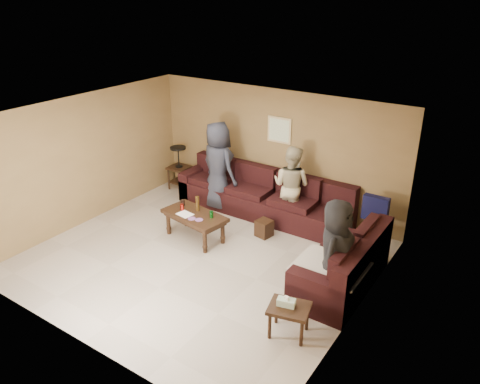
% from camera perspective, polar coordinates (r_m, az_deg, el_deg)
% --- Properties ---
extents(room, '(5.60, 5.50, 2.50)m').
position_cam_1_polar(room, '(7.44, -5.25, 2.87)').
color(room, '#AC9F91').
rests_on(room, ground).
extents(sectional_sofa, '(4.65, 2.90, 0.97)m').
position_cam_1_polar(sectional_sofa, '(8.74, 5.52, -3.39)').
color(sectional_sofa, black).
rests_on(sectional_sofa, ground).
extents(coffee_table, '(1.30, 0.79, 0.79)m').
position_cam_1_polar(coffee_table, '(8.60, -5.56, -3.12)').
color(coffee_table, black).
rests_on(coffee_table, ground).
extents(end_table_left, '(0.44, 0.44, 1.01)m').
position_cam_1_polar(end_table_left, '(10.73, -7.44, 3.03)').
color(end_table_left, black).
rests_on(end_table_left, ground).
extents(side_table_right, '(0.63, 0.56, 0.59)m').
position_cam_1_polar(side_table_right, '(6.42, 5.95, -14.12)').
color(side_table_right, black).
rests_on(side_table_right, ground).
extents(waste_bin, '(0.31, 0.31, 0.32)m').
position_cam_1_polar(waste_bin, '(8.77, 2.96, -4.44)').
color(waste_bin, black).
rests_on(waste_bin, ground).
extents(wall_art, '(0.52, 0.04, 0.52)m').
position_cam_1_polar(wall_art, '(9.33, 4.83, 7.55)').
color(wall_art, tan).
rests_on(wall_art, ground).
extents(person_left, '(1.03, 0.82, 1.85)m').
position_cam_1_polar(person_left, '(9.60, -2.67, 3.19)').
color(person_left, '#282B38').
rests_on(person_left, ground).
extents(person_middle, '(0.78, 0.61, 1.59)m').
position_cam_1_polar(person_middle, '(9.02, 6.26, 0.78)').
color(person_middle, '#BCB08B').
rests_on(person_middle, ground).
extents(person_right, '(0.60, 0.85, 1.63)m').
position_cam_1_polar(person_right, '(6.89, 11.53, -7.25)').
color(person_right, black).
rests_on(person_right, ground).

